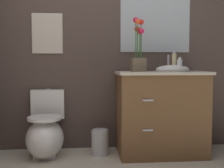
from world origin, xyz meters
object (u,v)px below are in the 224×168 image
Objects in this scene: lotion_bottle at (180,65)px; trash_bin at (100,142)px; vanity_cabinet at (161,112)px; flower_vase at (138,54)px; soap_bottle at (174,62)px; wall_poster at (47,33)px; wall_mirror at (155,21)px; toilet at (45,133)px.

trash_bin is at bearing 174.65° from lotion_bottle.
vanity_cabinet is at bearing -2.71° from trash_bin.
vanity_cabinet reaches higher than lotion_bottle.
lotion_bottle is (0.18, -0.05, 0.50)m from vanity_cabinet.
flower_vase is 1.02m from trash_bin.
flower_vase is at bearing -159.19° from soap_bottle.
wall_poster is (-0.57, 0.26, 1.17)m from trash_bin.
wall_poster reaches higher than soap_bottle.
wall_mirror is at bearing 90.51° from vanity_cabinet.
flower_vase is at bearing -125.36° from wall_mirror.
wall_mirror is at bearing 54.64° from flower_vase.
flower_vase is at bearing -20.88° from wall_poster.
vanity_cabinet is at bearing -13.57° from wall_poster.
soap_bottle is (0.16, 0.09, 0.53)m from vanity_cabinet.
flower_vase is 1.05m from wall_poster.
wall_mirror reaches higher than wall_poster.
wall_poster is at bearing 166.29° from lotion_bottle.
wall_mirror is (-0.18, 0.34, 0.50)m from lotion_bottle.
trash_bin is at bearing -157.89° from wall_mirror.
soap_bottle is at bearing -8.40° from wall_poster.
flower_vase reaches higher than vanity_cabinet.
toilet is 1.24m from vanity_cabinet.
vanity_cabinet is 7.11× the size of lotion_bottle.
soap_bottle is at bearing 4.18° from trash_bin.
toilet is 1.73m from wall_mirror.
soap_bottle is at bearing 96.63° from lotion_bottle.
lotion_bottle is at bearing -13.71° from wall_poster.
soap_bottle is (0.42, 0.16, -0.08)m from flower_vase.
toilet is 1.57m from soap_bottle.
soap_bottle is 0.53m from wall_mirror.
lotion_bottle is (0.02, -0.14, -0.03)m from soap_bottle.
lotion_bottle is (0.44, 0.02, -0.12)m from flower_vase.
soap_bottle is at bearing 20.81° from flower_vase.
toilet is 0.86× the size of wall_mirror.
soap_bottle is 1.18m from trash_bin.
wall_mirror reaches higher than flower_vase.
vanity_cabinet is 1.94× the size of flower_vase.
wall_poster reaches higher than trash_bin.
soap_bottle is at bearing -51.04° from wall_mirror.
soap_bottle is 0.79× the size of trash_bin.
flower_vase is at bearing -176.85° from lotion_bottle.
trash_bin is (-0.39, 0.10, -0.93)m from flower_vase.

